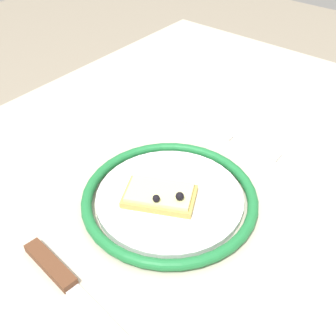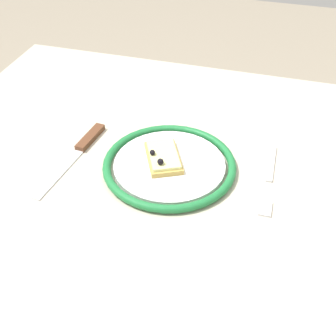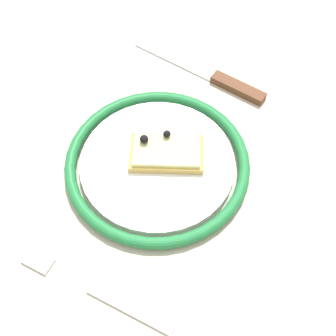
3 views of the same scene
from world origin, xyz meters
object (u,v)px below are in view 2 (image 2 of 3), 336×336
at_px(plate, 169,165).
at_px(knife, 82,147).
at_px(pizza_slice_near, 163,157).
at_px(dining_table, 183,211).
at_px(fork, 269,179).

distance_m(plate, knife, 0.19).
distance_m(pizza_slice_near, knife, 0.17).
bearing_deg(plate, knife, -3.32).
relative_size(dining_table, pizza_slice_near, 9.56).
relative_size(plate, pizza_slice_near, 2.18).
height_order(dining_table, fork, fork).
bearing_deg(plate, dining_table, 144.67).
bearing_deg(knife, dining_table, 170.77).
distance_m(plate, pizza_slice_near, 0.02).
relative_size(dining_table, knife, 4.66).
bearing_deg(plate, pizza_slice_near, -24.55).
bearing_deg(fork, knife, 1.28).
bearing_deg(pizza_slice_near, knife, -1.44).
relative_size(dining_table, fork, 5.57).
bearing_deg(plate, fork, -174.17).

